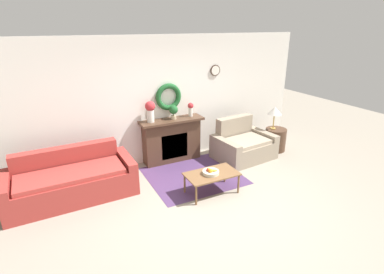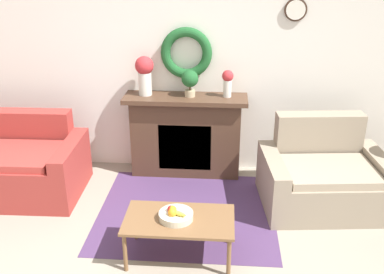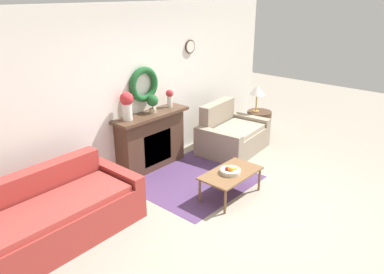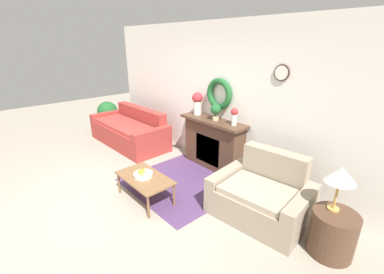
{
  "view_description": "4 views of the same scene",
  "coord_description": "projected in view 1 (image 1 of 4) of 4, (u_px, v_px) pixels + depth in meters",
  "views": [
    {
      "loc": [
        -2.3,
        -3.52,
        2.9
      ],
      "look_at": [
        0.1,
        1.21,
        0.88
      ],
      "focal_mm": 28.0,
      "sensor_mm": 36.0,
      "label": 1
    },
    {
      "loc": [
        0.53,
        -2.67,
        2.54
      ],
      "look_at": [
        0.22,
        1.32,
        0.83
      ],
      "focal_mm": 42.0,
      "sensor_mm": 36.0,
      "label": 2
    },
    {
      "loc": [
        -3.85,
        -2.24,
        2.86
      ],
      "look_at": [
        0.09,
        1.25,
        0.79
      ],
      "focal_mm": 35.0,
      "sensor_mm": 36.0,
      "label": 3
    },
    {
      "loc": [
        3.23,
        -1.21,
        2.34
      ],
      "look_at": [
        0.29,
        1.43,
        0.86
      ],
      "focal_mm": 24.0,
      "sensor_mm": 36.0,
      "label": 4
    }
  ],
  "objects": [
    {
      "name": "loveseat_right",
      "position": [
        243.0,
        145.0,
        6.83
      ],
      "size": [
        1.37,
        1.06,
        0.89
      ],
      "rotation": [
        0.0,
        0.0,
        0.1
      ],
      "color": "gray",
      "rests_on": "ground_plane"
    },
    {
      "name": "ground_plane",
      "position": [
        220.0,
        211.0,
        4.94
      ],
      "size": [
        16.0,
        16.0,
        0.0
      ],
      "primitive_type": "plane",
      "color": "gray"
    },
    {
      "name": "vase_on_mantel_right",
      "position": [
        191.0,
        108.0,
        6.58
      ],
      "size": [
        0.13,
        0.13,
        0.31
      ],
      "color": "silver",
      "rests_on": "fireplace"
    },
    {
      "name": "floor_rug",
      "position": [
        193.0,
        176.0,
        6.08
      ],
      "size": [
        1.8,
        1.63,
        0.01
      ],
      "color": "#4C335B",
      "rests_on": "ground_plane"
    },
    {
      "name": "wall_back",
      "position": [
        164.0,
        100.0,
        6.44
      ],
      "size": [
        6.8,
        0.17,
        2.7
      ],
      "color": "white",
      "rests_on": "ground_plane"
    },
    {
      "name": "fruit_bowl",
      "position": [
        211.0,
        172.0,
        5.31
      ],
      "size": [
        0.3,
        0.3,
        0.12
      ],
      "color": "beige",
      "rests_on": "coffee_table"
    },
    {
      "name": "table_lamp",
      "position": [
        275.0,
        111.0,
        7.0
      ],
      "size": [
        0.33,
        0.33,
        0.54
      ],
      "color": "#B28E42",
      "rests_on": "side_table_by_loveseat"
    },
    {
      "name": "vase_on_mantel_left",
      "position": [
        150.0,
        110.0,
        6.16
      ],
      "size": [
        0.21,
        0.21,
        0.44
      ],
      "color": "silver",
      "rests_on": "fireplace"
    },
    {
      "name": "fireplace",
      "position": [
        172.0,
        140.0,
        6.61
      ],
      "size": [
        1.4,
        0.41,
        0.97
      ],
      "color": "#4C3323",
      "rests_on": "ground_plane"
    },
    {
      "name": "couch_left",
      "position": [
        71.0,
        181.0,
        5.25
      ],
      "size": [
        2.17,
        0.99,
        0.84
      ],
      "rotation": [
        0.0,
        0.0,
        0.02
      ],
      "color": "#9E332D",
      "rests_on": "ground_plane"
    },
    {
      "name": "potted_plant_on_mantel",
      "position": [
        173.0,
        111.0,
        6.38
      ],
      "size": [
        0.19,
        0.19,
        0.3
      ],
      "color": "tan",
      "rests_on": "fireplace"
    },
    {
      "name": "side_table_by_loveseat",
      "position": [
        275.0,
        140.0,
        7.24
      ],
      "size": [
        0.5,
        0.5,
        0.54
      ],
      "color": "#4C3323",
      "rests_on": "ground_plane"
    },
    {
      "name": "coffee_table",
      "position": [
        212.0,
        175.0,
        5.36
      ],
      "size": [
        0.94,
        0.53,
        0.39
      ],
      "color": "brown",
      "rests_on": "ground_plane"
    }
  ]
}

